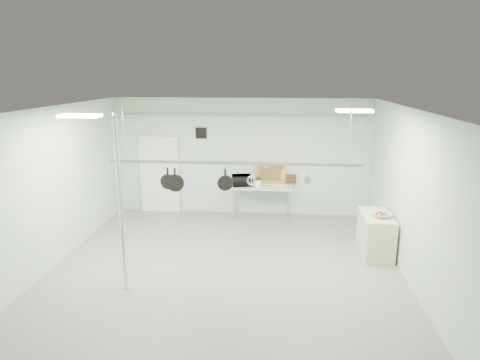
# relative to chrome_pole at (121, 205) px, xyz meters

# --- Properties ---
(floor) EXTENTS (8.00, 8.00, 0.00)m
(floor) POSITION_rel_chrome_pole_xyz_m (1.70, 0.60, -1.60)
(floor) COLOR gray
(floor) RESTS_ON ground
(ceiling) EXTENTS (7.00, 8.00, 0.02)m
(ceiling) POSITION_rel_chrome_pole_xyz_m (1.70, 0.60, 1.59)
(ceiling) COLOR silver
(ceiling) RESTS_ON back_wall
(back_wall) EXTENTS (7.00, 0.02, 3.20)m
(back_wall) POSITION_rel_chrome_pole_xyz_m (1.70, 4.59, 0.00)
(back_wall) COLOR #A3C4B1
(back_wall) RESTS_ON floor
(right_wall) EXTENTS (0.02, 8.00, 3.20)m
(right_wall) POSITION_rel_chrome_pole_xyz_m (5.19, 0.60, 0.00)
(right_wall) COLOR #A3C4B1
(right_wall) RESTS_ON floor
(door) EXTENTS (1.10, 0.10, 2.20)m
(door) POSITION_rel_chrome_pole_xyz_m (-0.60, 4.54, -0.55)
(door) COLOR silver
(door) RESTS_ON floor
(wall_vent) EXTENTS (0.30, 0.04, 0.30)m
(wall_vent) POSITION_rel_chrome_pole_xyz_m (0.60, 4.57, 0.65)
(wall_vent) COLOR black
(wall_vent) RESTS_ON back_wall
(conduit_pipe) EXTENTS (6.60, 0.07, 0.07)m
(conduit_pipe) POSITION_rel_chrome_pole_xyz_m (1.70, 4.50, 1.15)
(conduit_pipe) COLOR gray
(conduit_pipe) RESTS_ON back_wall
(chrome_pole) EXTENTS (0.08, 0.08, 3.20)m
(chrome_pole) POSITION_rel_chrome_pole_xyz_m (0.00, 0.00, 0.00)
(chrome_pole) COLOR silver
(chrome_pole) RESTS_ON floor
(prep_table) EXTENTS (1.60, 0.70, 0.91)m
(prep_table) POSITION_rel_chrome_pole_xyz_m (2.30, 4.20, -0.77)
(prep_table) COLOR #A6C4B3
(prep_table) RESTS_ON floor
(side_cabinet) EXTENTS (0.60, 1.20, 0.90)m
(side_cabinet) POSITION_rel_chrome_pole_xyz_m (4.85, 2.00, -1.15)
(side_cabinet) COLOR beige
(side_cabinet) RESTS_ON floor
(pot_rack) EXTENTS (4.80, 0.06, 1.00)m
(pot_rack) POSITION_rel_chrome_pole_xyz_m (1.90, 0.90, 0.63)
(pot_rack) COLOR #B7B7BC
(pot_rack) RESTS_ON ceiling
(light_panel_left) EXTENTS (0.65, 0.30, 0.05)m
(light_panel_left) POSITION_rel_chrome_pole_xyz_m (-0.50, -0.20, 1.56)
(light_panel_left) COLOR white
(light_panel_left) RESTS_ON ceiling
(light_panel_right) EXTENTS (0.65, 0.30, 0.05)m
(light_panel_right) POSITION_rel_chrome_pole_xyz_m (4.10, 1.20, 1.56)
(light_panel_right) COLOR white
(light_panel_right) RESTS_ON ceiling
(microwave) EXTENTS (0.60, 0.47, 0.29)m
(microwave) POSITION_rel_chrome_pole_xyz_m (1.77, 4.14, -0.55)
(microwave) COLOR black
(microwave) RESTS_ON prep_table
(coffee_canister) EXTENTS (0.21, 0.21, 0.21)m
(coffee_canister) POSITION_rel_chrome_pole_xyz_m (2.19, 4.05, -0.59)
(coffee_canister) COLOR white
(coffee_canister) RESTS_ON prep_table
(painting_large) EXTENTS (0.79, 0.18, 0.58)m
(painting_large) POSITION_rel_chrome_pole_xyz_m (2.53, 4.50, -0.41)
(painting_large) COLOR #EA933E
(painting_large) RESTS_ON prep_table
(painting_small) EXTENTS (0.30, 0.09, 0.25)m
(painting_small) POSITION_rel_chrome_pole_xyz_m (3.06, 4.50, -0.57)
(painting_small) COLOR #322511
(painting_small) RESTS_ON prep_table
(fruit_bowl) EXTENTS (0.45, 0.45, 0.10)m
(fruit_bowl) POSITION_rel_chrome_pole_xyz_m (4.90, 1.85, -0.65)
(fruit_bowl) COLOR silver
(fruit_bowl) RESTS_ON side_cabinet
(skillet_left) EXTENTS (0.30, 0.08, 0.41)m
(skillet_left) POSITION_rel_chrome_pole_xyz_m (0.62, 0.90, 0.28)
(skillet_left) COLOR black
(skillet_left) RESTS_ON pot_rack
(skillet_mid) EXTENTS (0.35, 0.08, 0.47)m
(skillet_mid) POSITION_rel_chrome_pole_xyz_m (0.75, 0.90, 0.25)
(skillet_mid) COLOR black
(skillet_mid) RESTS_ON pot_rack
(skillet_right) EXTENTS (0.30, 0.13, 0.41)m
(skillet_right) POSITION_rel_chrome_pole_xyz_m (1.73, 0.90, 0.28)
(skillet_right) COLOR black
(skillet_right) RESTS_ON pot_rack
(whisk) EXTENTS (0.23, 0.23, 0.32)m
(whisk) POSITION_rel_chrome_pole_xyz_m (2.22, 0.90, 0.33)
(whisk) COLOR silver
(whisk) RESTS_ON pot_rack
(grater) EXTENTS (0.08, 0.04, 0.20)m
(grater) POSITION_rel_chrome_pole_xyz_m (2.82, 0.90, 0.39)
(grater) COLOR yellow
(grater) RESTS_ON pot_rack
(saucepan) EXTENTS (0.14, 0.10, 0.25)m
(saucepan) POSITION_rel_chrome_pole_xyz_m (3.27, 0.90, 0.36)
(saucepan) COLOR #ABACB0
(saucepan) RESTS_ON pot_rack
(fruit_cluster) EXTENTS (0.24, 0.24, 0.09)m
(fruit_cluster) POSITION_rel_chrome_pole_xyz_m (4.90, 1.85, -0.61)
(fruit_cluster) COLOR #AA130F
(fruit_cluster) RESTS_ON fruit_bowl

